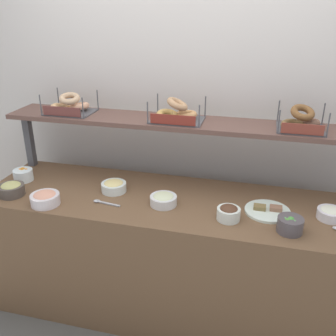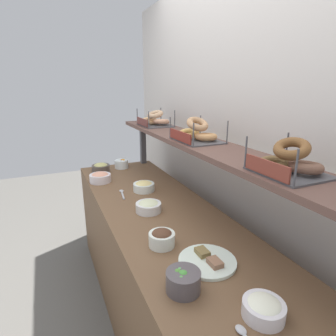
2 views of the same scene
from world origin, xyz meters
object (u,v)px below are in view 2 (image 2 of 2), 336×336
(bowl_egg_salad, at_px, (144,186))
(bowl_cream_cheese, at_px, (263,308))
(bowl_veggie_mix, at_px, (183,281))
(bagel_basket_cinnamon_raisin, at_px, (289,162))
(serving_spoon_by_edge, at_px, (122,193))
(bowl_scallion_spread, at_px, (148,206))
(bowl_hummus, at_px, (101,168))
(serving_plate_white, at_px, (207,261))
(bowl_lox_spread, at_px, (100,177))
(bowl_chocolate_spread, at_px, (162,238))
(bowl_fruit_salad, at_px, (122,164))
(bagel_basket_sesame, at_px, (196,133))
(bagel_basket_plain, at_px, (155,120))

(bowl_egg_salad, distance_m, bowl_cream_cheese, 1.31)
(bowl_veggie_mix, xyz_separation_m, bagel_basket_cinnamon_raisin, (0.03, 0.45, 0.43))
(serving_spoon_by_edge, bearing_deg, bowl_scallion_spread, 11.93)
(bowl_hummus, xyz_separation_m, serving_plate_white, (1.58, 0.18, -0.03))
(bowl_lox_spread, distance_m, serving_spoon_by_edge, 0.35)
(serving_plate_white, height_order, bagel_basket_cinnamon_raisin, bagel_basket_cinnamon_raisin)
(bowl_cream_cheese, height_order, serving_spoon_by_edge, bowl_cream_cheese)
(bowl_lox_spread, bearing_deg, bagel_basket_cinnamon_raisin, 19.24)
(bowl_lox_spread, height_order, bowl_chocolate_spread, bowl_chocolate_spread)
(bowl_veggie_mix, relative_size, bowl_scallion_spread, 0.85)
(bowl_egg_salad, distance_m, bowl_chocolate_spread, 0.77)
(bowl_egg_salad, bearing_deg, bowl_hummus, -161.20)
(bowl_lox_spread, xyz_separation_m, bowl_fruit_salad, (-0.33, 0.27, 0.00))
(bowl_scallion_spread, relative_size, bowl_chocolate_spread, 1.23)
(bowl_cream_cheese, distance_m, bagel_basket_cinnamon_raisin, 0.55)
(bowl_fruit_salad, bearing_deg, bagel_basket_sesame, 13.06)
(bowl_cream_cheese, xyz_separation_m, bagel_basket_plain, (-1.70, 0.26, 0.44))
(bowl_cream_cheese, distance_m, bowl_fruit_salad, 1.97)
(serving_plate_white, bearing_deg, bowl_fruit_salad, 178.82)
(bowl_cream_cheese, height_order, serving_plate_white, bowl_cream_cheese)
(bowl_egg_salad, bearing_deg, bowl_fruit_salad, 179.72)
(bowl_veggie_mix, distance_m, bowl_fruit_salad, 1.76)
(bowl_egg_salad, xyz_separation_m, bowl_fruit_salad, (-0.66, 0.00, 0.01))
(serving_spoon_by_edge, height_order, bagel_basket_sesame, bagel_basket_sesame)
(serving_plate_white, bearing_deg, bowl_hummus, -173.60)
(bowl_lox_spread, bearing_deg, serving_plate_white, 10.14)
(bowl_chocolate_spread, height_order, bagel_basket_cinnamon_raisin, bagel_basket_cinnamon_raisin)
(bagel_basket_plain, bearing_deg, bagel_basket_cinnamon_raisin, -0.25)
(bowl_fruit_salad, height_order, bowl_scallion_spread, bowl_fruit_salad)
(bowl_lox_spread, relative_size, bowl_chocolate_spread, 1.32)
(bowl_scallion_spread, distance_m, bagel_basket_plain, 0.93)
(bowl_chocolate_spread, bearing_deg, bagel_basket_sesame, 134.34)
(bowl_lox_spread, xyz_separation_m, bagel_basket_sesame, (0.69, 0.50, 0.44))
(bowl_egg_salad, relative_size, bowl_cream_cheese, 1.08)
(bowl_lox_spread, distance_m, serving_plate_white, 1.33)
(bowl_fruit_salad, relative_size, serving_spoon_by_edge, 0.72)
(bowl_hummus, bearing_deg, serving_spoon_by_edge, 3.65)
(bowl_scallion_spread, height_order, bagel_basket_cinnamon_raisin, bagel_basket_cinnamon_raisin)
(bowl_hummus, bearing_deg, bowl_cream_cheese, 5.65)
(bowl_lox_spread, distance_m, bowl_veggie_mix, 1.42)
(bagel_basket_cinnamon_raisin, bearing_deg, bowl_fruit_salad, -172.37)
(bowl_hummus, distance_m, bowl_veggie_mix, 1.69)
(bowl_egg_salad, distance_m, bowl_lox_spread, 0.43)
(bowl_hummus, relative_size, bowl_scallion_spread, 0.99)
(bowl_hummus, bearing_deg, serving_plate_white, 6.40)
(bowl_chocolate_spread, bearing_deg, bowl_veggie_mix, -8.12)
(bowl_cream_cheese, xyz_separation_m, bagel_basket_sesame, (-0.95, 0.26, 0.44))
(bowl_chocolate_spread, bearing_deg, serving_plate_white, 32.27)
(bowl_egg_salad, xyz_separation_m, bagel_basket_cinnamon_raisin, (1.11, 0.24, 0.44))
(bowl_egg_salad, xyz_separation_m, bowl_cream_cheese, (1.31, -0.02, -0.00))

